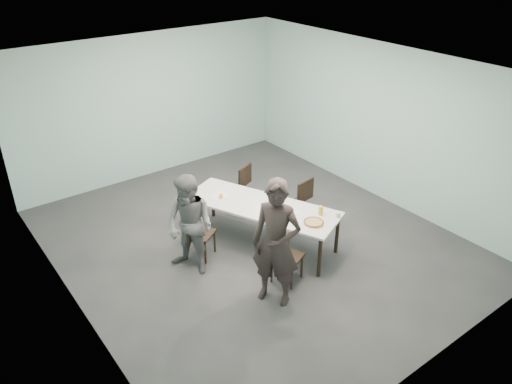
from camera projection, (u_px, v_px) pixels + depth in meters
ground at (253, 241)px, 8.65m from camera, size 7.00×7.00×0.00m
room_shell at (252, 131)px, 7.69m from camera, size 6.02×7.02×3.01m
table at (261, 208)px, 8.26m from camera, size 1.87×2.74×0.75m
chair_near_left at (285, 255)px, 7.41m from camera, size 0.65×0.55×0.87m
chair_far_left at (197, 232)px, 7.97m from camera, size 0.64×0.58×0.87m
chair_near_right at (301, 201)px, 8.87m from camera, size 0.64×0.48×0.87m
chair_far_right at (242, 186)px, 9.38m from camera, size 0.65×0.55×0.87m
diner_near at (276, 244)px, 6.87m from camera, size 0.76×0.84×1.92m
diner_far at (190, 225)px, 7.56m from camera, size 0.88×0.97×1.63m
pizza at (314, 222)px, 7.72m from camera, size 0.34×0.34×0.04m
side_plate at (296, 212)px, 8.03m from camera, size 0.18×0.18×0.01m
beer_glass at (321, 211)px, 7.93m from camera, size 0.08×0.08×0.15m
water_tumbler at (338, 215)px, 7.88m from camera, size 0.08×0.08×0.09m
tealight at (269, 209)px, 8.10m from camera, size 0.06×0.06×0.05m
amber_tumbler at (221, 196)px, 8.42m from camera, size 0.07×0.07×0.08m
menu at (220, 196)px, 8.50m from camera, size 0.36×0.32×0.01m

